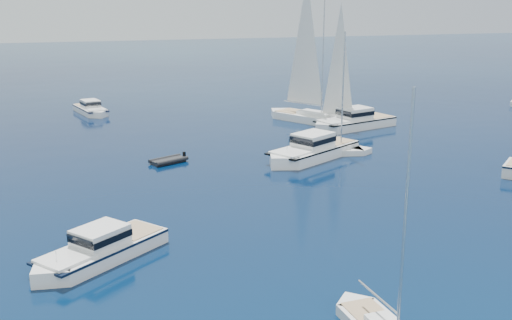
{
  "coord_description": "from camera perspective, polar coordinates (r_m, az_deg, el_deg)",
  "views": [
    {
      "loc": [
        -9.55,
        -20.3,
        14.79
      ],
      "look_at": [
        4.3,
        24.37,
        2.2
      ],
      "focal_mm": 42.57,
      "sensor_mm": 36.0,
      "label": 1
    }
  ],
  "objects": [
    {
      "name": "tender_grey_far",
      "position": [
        56.55,
        -8.22,
        -0.26
      ],
      "size": [
        4.05,
        3.27,
        0.95
      ],
      "primitive_type": null,
      "rotation": [
        0.0,
        0.0,
        2.0
      ],
      "color": "black",
      "rests_on": "ground"
    },
    {
      "name": "motor_cruiser_left",
      "position": [
        36.88,
        -14.51,
        -9.09
      ],
      "size": [
        9.37,
        8.22,
        2.52
      ],
      "primitive_type": null,
      "rotation": [
        0.0,
        0.0,
        2.23
      ],
      "color": "silver",
      "rests_on": "ground"
    },
    {
      "name": "motor_cruiser_distant",
      "position": [
        71.75,
        9.08,
        2.98
      ],
      "size": [
        12.27,
        6.73,
        3.08
      ],
      "primitive_type": null,
      "rotation": [
        0.0,
        0.0,
        1.85
      ],
      "color": "silver",
      "rests_on": "ground"
    },
    {
      "name": "sailboat_sails_r",
      "position": [
        74.93,
        5.29,
        3.62
      ],
      "size": [
        10.12,
        13.62,
        20.19
      ],
      "primitive_type": null,
      "rotation": [
        0.0,
        0.0,
        3.68
      ],
      "color": "white",
      "rests_on": "ground"
    },
    {
      "name": "motor_cruiser_horizon",
      "position": [
        82.69,
        -15.2,
        4.23
      ],
      "size": [
        4.82,
        9.12,
        2.29
      ],
      "primitive_type": null,
      "rotation": [
        0.0,
        0.0,
        3.4
      ],
      "color": "white",
      "rests_on": "ground"
    },
    {
      "name": "sailboat_centre",
      "position": [
        59.51,
        7.18,
        0.55
      ],
      "size": [
        8.53,
        3.79,
        12.16
      ],
      "primitive_type": null,
      "rotation": [
        0.0,
        0.0,
        4.51
      ],
      "color": "silver",
      "rests_on": "ground"
    },
    {
      "name": "motor_cruiser_centre",
      "position": [
        57.7,
        5.19,
        0.15
      ],
      "size": [
        12.07,
        9.04,
        3.11
      ],
      "primitive_type": null,
      "rotation": [
        0.0,
        0.0,
        2.09
      ],
      "color": "white",
      "rests_on": "ground"
    }
  ]
}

